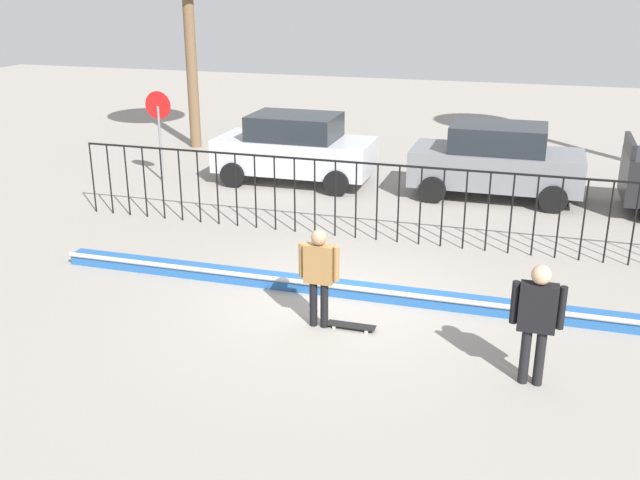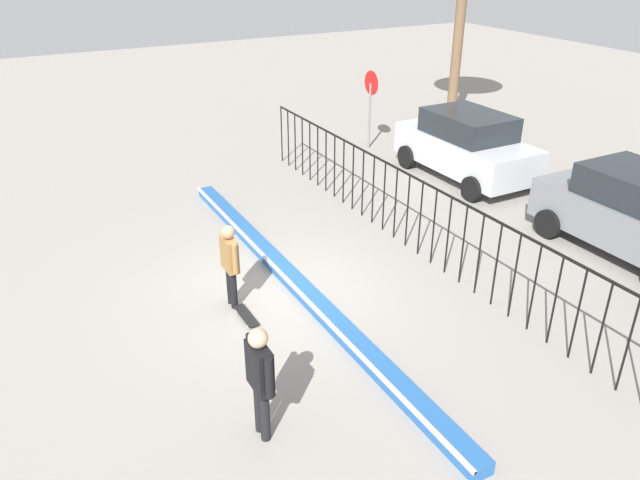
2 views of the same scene
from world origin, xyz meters
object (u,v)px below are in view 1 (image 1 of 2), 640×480
(skateboarder, at_px, (319,269))
(camera_operator, at_px, (537,314))
(parked_car_silver, at_px, (295,148))
(parked_car_gray, at_px, (496,161))
(skateboard, at_px, (351,326))
(stop_sign, at_px, (159,124))

(skateboarder, distance_m, camera_operator, 3.47)
(camera_operator, xyz_separation_m, parked_car_silver, (-6.60, 9.18, -0.10))
(skateboarder, xyz_separation_m, parked_car_gray, (2.19, 8.45, -0.03))
(skateboard, xyz_separation_m, stop_sign, (-7.38, 7.36, 1.56))
(skateboard, distance_m, stop_sign, 10.54)
(parked_car_silver, distance_m, stop_sign, 3.78)
(camera_operator, distance_m, parked_car_silver, 11.31)
(camera_operator, relative_size, parked_car_silver, 0.42)
(parked_car_gray, height_order, stop_sign, stop_sign)
(parked_car_silver, bearing_deg, camera_operator, -54.82)
(skateboarder, bearing_deg, skateboard, -7.13)
(skateboard, distance_m, parked_car_gray, 8.61)
(skateboard, relative_size, parked_car_silver, 0.19)
(skateboarder, distance_m, parked_car_gray, 8.73)
(skateboarder, bearing_deg, stop_sign, 120.73)
(parked_car_gray, bearing_deg, stop_sign, -176.25)
(parked_car_silver, bearing_deg, skateboarder, -69.33)
(camera_operator, distance_m, parked_car_gray, 9.37)
(skateboard, xyz_separation_m, parked_car_gray, (1.65, 8.40, 0.91))
(stop_sign, bearing_deg, skateboarder, -47.26)
(skateboard, height_order, camera_operator, camera_operator)
(skateboarder, relative_size, parked_car_gray, 0.39)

